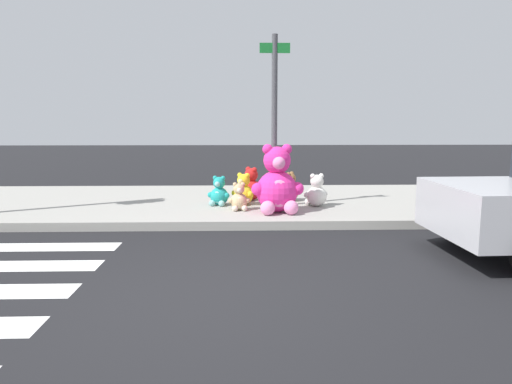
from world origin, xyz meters
The scene contains 10 objects.
ground_plane centered at (0.00, 0.00, 0.00)m, with size 60.00×60.00×0.00m, color black.
sidewalk centered at (0.00, 5.20, 0.07)m, with size 28.00×4.40×0.15m, color #9E9B93.
sign_pole centered at (1.00, 4.40, 1.85)m, with size 0.56×0.11×3.20m.
plush_pink_large centered at (1.02, 3.81, 0.64)m, with size 0.94×0.84×1.22m.
plush_white centered at (1.82, 4.41, 0.40)m, with size 0.48×0.45×0.63m.
plush_red centered at (0.56, 5.15, 0.42)m, with size 0.49×0.49×0.69m.
plush_tan centered at (0.33, 4.02, 0.36)m, with size 0.40×0.35×0.52m.
plush_brown centered at (1.35, 5.05, 0.39)m, with size 0.43×0.42×0.60m.
plush_teal centered at (-0.06, 4.55, 0.38)m, with size 0.43×0.41×0.58m.
plush_yellow centered at (0.41, 4.62, 0.40)m, with size 0.43×0.45×0.62m.
Camera 1 is at (0.39, -4.70, 1.80)m, focal length 33.76 mm.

